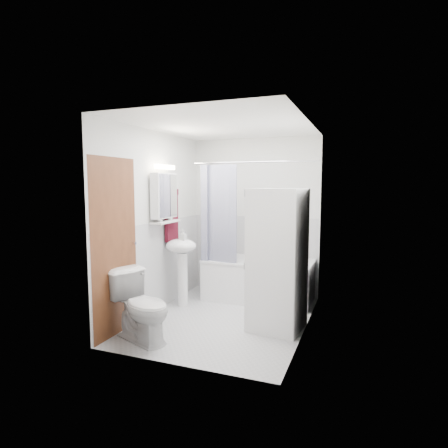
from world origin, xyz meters
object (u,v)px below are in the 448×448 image
(bathtub, at_px, (258,278))
(sink, at_px, (181,256))
(toilet, at_px, (142,307))
(washer_dryer, at_px, (277,260))

(bathtub, bearing_deg, sink, -145.54)
(bathtub, bearing_deg, toilet, -113.29)
(sink, relative_size, toilet, 1.36)
(bathtub, relative_size, sink, 1.51)
(toilet, bearing_deg, washer_dryer, -34.96)
(bathtub, distance_m, washer_dryer, 1.21)
(sink, relative_size, washer_dryer, 0.63)
(bathtub, distance_m, sink, 1.19)
(washer_dryer, bearing_deg, bathtub, 122.98)
(bathtub, xyz_separation_m, toilet, (-0.79, -1.85, 0.05))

